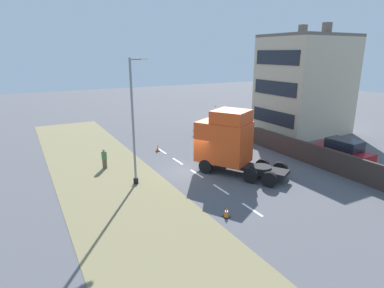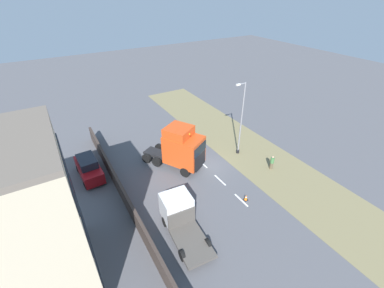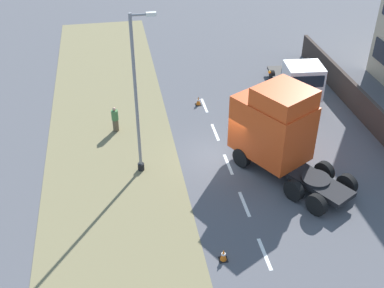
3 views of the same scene
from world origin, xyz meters
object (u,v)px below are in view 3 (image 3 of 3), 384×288
(flatbed_truck, at_px, (300,81))
(pedestrian, at_px, (115,120))
(lorry_cab, at_px, (276,129))
(lamp_post, at_px, (138,105))
(traffic_cone_lead, at_px, (223,255))
(traffic_cone_trailing, at_px, (198,101))

(flatbed_truck, bearing_deg, pedestrian, 12.60)
(lorry_cab, distance_m, lamp_post, 6.91)
(pedestrian, bearing_deg, traffic_cone_lead, -70.27)
(flatbed_truck, bearing_deg, traffic_cone_trailing, -0.26)
(lorry_cab, height_order, traffic_cone_trailing, lorry_cab)
(lamp_post, relative_size, pedestrian, 5.35)
(pedestrian, xyz_separation_m, traffic_cone_lead, (3.87, -10.78, -0.47))
(lorry_cab, distance_m, traffic_cone_lead, 7.32)
(lorry_cab, relative_size, pedestrian, 4.38)
(flatbed_truck, relative_size, traffic_cone_trailing, 9.82)
(lamp_post, relative_size, traffic_cone_trailing, 14.28)
(flatbed_truck, relative_size, lamp_post, 0.69)
(traffic_cone_lead, bearing_deg, pedestrian, 109.73)
(flatbed_truck, bearing_deg, traffic_cone_lead, 62.41)
(traffic_cone_lead, bearing_deg, lamp_post, 111.88)
(traffic_cone_lead, xyz_separation_m, traffic_cone_trailing, (1.42, 12.96, 0.00))
(lorry_cab, bearing_deg, traffic_cone_lead, -154.06)
(lorry_cab, xyz_separation_m, pedestrian, (-7.84, 4.97, -1.57))
(flatbed_truck, xyz_separation_m, traffic_cone_lead, (-7.83, -12.41, -1.12))
(lorry_cab, distance_m, pedestrian, 9.41)
(lorry_cab, bearing_deg, flatbed_truck, 29.95)
(lorry_cab, xyz_separation_m, traffic_cone_trailing, (-2.55, 7.15, -2.04))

